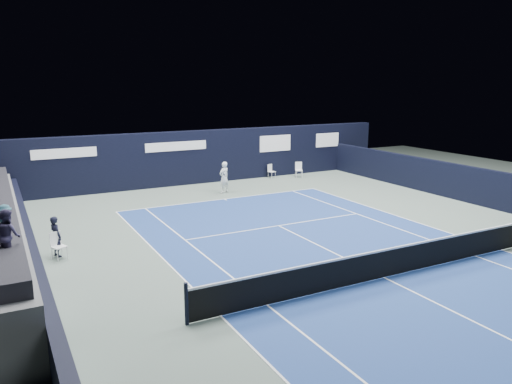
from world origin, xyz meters
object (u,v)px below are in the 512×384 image
(folding_chair_back_b, at_px, (299,169))
(line_judge_chair, at_px, (58,244))
(tennis_player, at_px, (224,177))
(folding_chair_back_a, at_px, (270,169))
(tennis_net, at_px, (385,262))

(folding_chair_back_b, relative_size, line_judge_chair, 1.02)
(folding_chair_back_b, bearing_deg, tennis_player, -139.21)
(folding_chair_back_a, bearing_deg, line_judge_chair, -161.58)
(folding_chair_back_b, height_order, tennis_player, tennis_player)
(line_judge_chair, bearing_deg, tennis_net, -61.67)
(line_judge_chair, xyz_separation_m, tennis_player, (9.26, 6.78, 0.31))
(folding_chair_back_b, xyz_separation_m, tennis_net, (-6.66, -15.21, -0.04))
(folding_chair_back_a, distance_m, tennis_player, 5.07)
(tennis_net, height_order, tennis_player, tennis_player)
(folding_chair_back_a, xyz_separation_m, tennis_net, (-4.99, -15.89, -0.06))
(tennis_net, bearing_deg, folding_chair_back_b, 66.35)
(line_judge_chair, relative_size, tennis_net, 0.07)
(folding_chair_back_a, height_order, tennis_player, tennis_player)
(line_judge_chair, bearing_deg, folding_chair_back_b, 5.11)
(folding_chair_back_b, xyz_separation_m, tennis_player, (-6.01, -1.91, 0.30))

